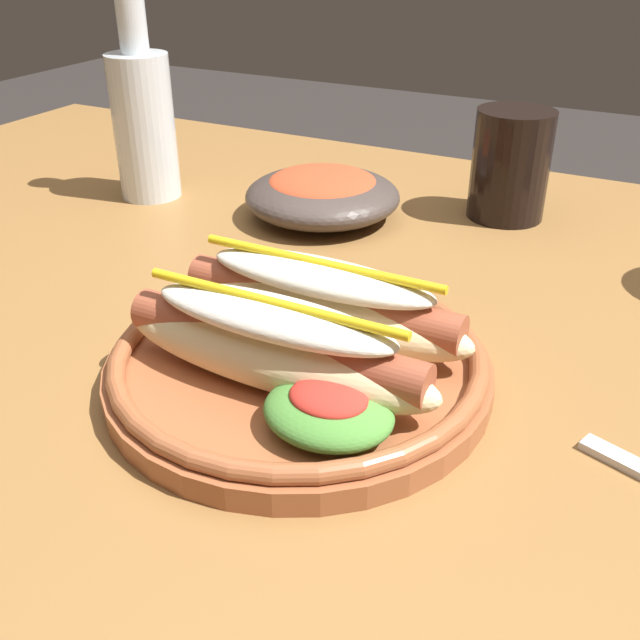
% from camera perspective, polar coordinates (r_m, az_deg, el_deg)
% --- Properties ---
extents(dining_table, '(1.35, 0.82, 0.74)m').
position_cam_1_polar(dining_table, '(0.62, 2.02, -7.32)').
color(dining_table, olive).
rests_on(dining_table, ground_plane).
extents(hot_dog_plate, '(0.25, 0.25, 0.08)m').
position_cam_1_polar(hot_dog_plate, '(0.46, -1.62, -2.20)').
color(hot_dog_plate, '#9E5633').
rests_on(hot_dog_plate, dining_table).
extents(soda_cup, '(0.07, 0.07, 0.11)m').
position_cam_1_polar(soda_cup, '(0.74, 14.70, 11.68)').
color(soda_cup, black).
rests_on(soda_cup, dining_table).
extents(glass_bottle, '(0.06, 0.06, 0.22)m').
position_cam_1_polar(glass_bottle, '(0.79, -13.70, 15.21)').
color(glass_bottle, silver).
rests_on(glass_bottle, dining_table).
extents(side_bowl, '(0.15, 0.15, 0.05)m').
position_cam_1_polar(side_bowl, '(0.72, 0.20, 9.88)').
color(side_bowl, '#423833').
rests_on(side_bowl, dining_table).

